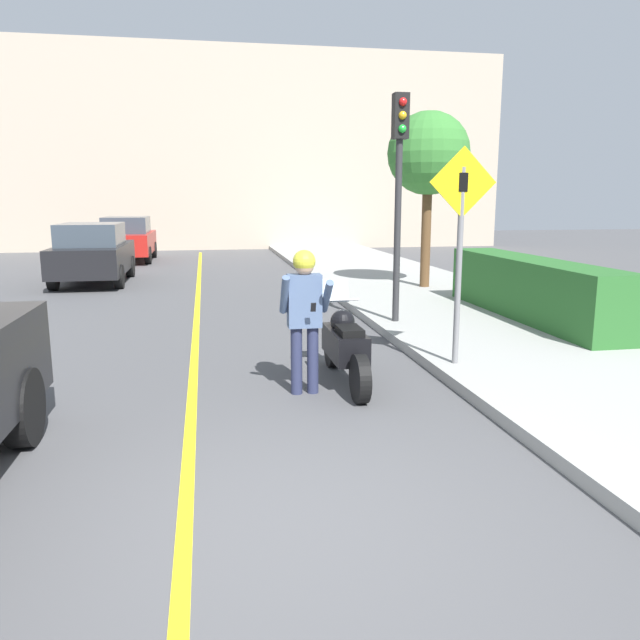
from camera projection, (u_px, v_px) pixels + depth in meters
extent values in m
plane|color=#4C4C4F|center=(268.00, 525.00, 4.56)|extent=(80.00, 80.00, 0.00)
cube|color=#9E9E99|center=(563.00, 354.00, 9.26)|extent=(4.40, 44.00, 0.15)
cube|color=yellow|center=(195.00, 344.00, 10.24)|extent=(0.12, 36.00, 0.01)
cube|color=#B2A38E|center=(210.00, 150.00, 28.78)|extent=(28.00, 1.20, 9.15)
cylinder|color=black|center=(360.00, 379.00, 7.24)|extent=(0.14, 0.58, 0.58)
cylinder|color=black|center=(332.00, 347.00, 8.81)|extent=(0.14, 0.58, 0.58)
cube|color=black|center=(345.00, 344.00, 7.99)|extent=(0.40, 1.12, 0.36)
sphere|color=black|center=(343.00, 322.00, 8.08)|extent=(0.32, 0.32, 0.32)
cube|color=black|center=(350.00, 331.00, 7.70)|extent=(0.28, 0.48, 0.10)
cylinder|color=silver|center=(336.00, 300.00, 8.43)|extent=(0.62, 0.03, 0.03)
cube|color=silver|center=(335.00, 291.00, 8.48)|extent=(0.36, 0.12, 0.31)
cylinder|color=#282D4C|center=(297.00, 361.00, 7.56)|extent=(0.14, 0.14, 0.83)
cylinder|color=#282D4C|center=(313.00, 360.00, 7.60)|extent=(0.14, 0.14, 0.83)
cube|color=slate|center=(304.00, 301.00, 7.44)|extent=(0.40, 0.22, 0.64)
cylinder|color=slate|center=(285.00, 295.00, 7.28)|extent=(0.09, 0.38, 0.49)
cylinder|color=slate|center=(327.00, 296.00, 7.35)|extent=(0.09, 0.45, 0.45)
sphere|color=tan|center=(304.00, 266.00, 7.36)|extent=(0.23, 0.23, 0.23)
sphere|color=gold|center=(304.00, 261.00, 7.35)|extent=(0.27, 0.27, 0.27)
cube|color=black|center=(313.00, 307.00, 7.18)|extent=(0.06, 0.05, 0.11)
cylinder|color=black|center=(23.00, 408.00, 5.97)|extent=(0.23, 0.76, 0.76)
cylinder|color=slate|center=(459.00, 268.00, 8.23)|extent=(0.08, 0.08, 2.60)
cube|color=yellow|center=(463.00, 182.00, 8.00)|extent=(0.91, 0.02, 0.91)
cube|color=black|center=(464.00, 182.00, 7.99)|extent=(0.12, 0.01, 0.24)
cylinder|color=#2D2D30|center=(398.00, 211.00, 11.03)|extent=(0.12, 0.12, 3.97)
cube|color=black|center=(400.00, 116.00, 10.70)|extent=(0.26, 0.22, 0.76)
sphere|color=red|center=(403.00, 102.00, 10.55)|extent=(0.14, 0.14, 0.14)
sphere|color=gold|center=(403.00, 115.00, 10.59)|extent=(0.14, 0.14, 0.14)
sphere|color=green|center=(402.00, 129.00, 10.63)|extent=(0.14, 0.14, 0.14)
cube|color=#286028|center=(531.00, 288.00, 11.68)|extent=(0.90, 5.31, 1.10)
cylinder|color=brown|center=(426.00, 235.00, 15.63)|extent=(0.24, 0.24, 2.58)
sphere|color=#387A33|center=(429.00, 153.00, 15.25)|extent=(2.02, 2.02, 2.02)
cylinder|color=black|center=(73.00, 267.00, 18.69)|extent=(0.22, 0.64, 0.64)
cylinder|color=black|center=(130.00, 266.00, 18.99)|extent=(0.22, 0.64, 0.64)
cylinder|color=black|center=(53.00, 278.00, 16.18)|extent=(0.22, 0.64, 0.64)
cylinder|color=black|center=(119.00, 277.00, 16.47)|extent=(0.22, 0.64, 0.64)
cube|color=black|center=(94.00, 258.00, 17.51)|extent=(1.80, 4.20, 0.76)
cube|color=#38424C|center=(91.00, 234.00, 17.22)|extent=(1.58, 2.18, 0.60)
cylinder|color=black|center=(111.00, 250.00, 24.89)|extent=(0.22, 0.64, 0.64)
cylinder|color=black|center=(154.00, 250.00, 25.19)|extent=(0.22, 0.64, 0.64)
cylinder|color=black|center=(100.00, 256.00, 22.38)|extent=(0.22, 0.64, 0.64)
cylinder|color=black|center=(148.00, 255.00, 22.67)|extent=(0.22, 0.64, 0.64)
cube|color=#B21E19|center=(128.00, 243.00, 23.71)|extent=(1.80, 4.20, 0.76)
cube|color=#38424C|center=(126.00, 225.00, 23.42)|extent=(1.58, 2.18, 0.60)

